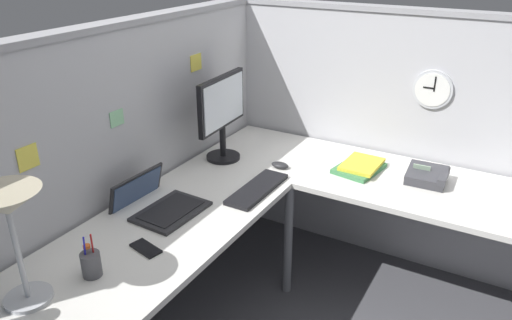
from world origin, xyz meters
The scene contains 17 objects.
ground_plane centered at (0.00, 0.00, 0.00)m, with size 6.80×6.80×0.00m, color #47474C.
cubicle_wall_back centered at (-0.36, 0.87, 0.79)m, with size 2.57×0.12×1.58m.
cubicle_wall_right centered at (0.87, -0.27, 0.79)m, with size 0.12×2.37×1.58m.
desk centered at (-0.15, -0.05, 0.63)m, with size 2.35×2.15×0.73m.
monitor centered at (0.24, 0.64, 1.02)m, with size 0.46×0.20×0.50m.
laptop centered at (-0.42, 0.60, 0.75)m, with size 0.36×0.39×0.22m.
keyboard centered at (-0.02, 0.26, 0.74)m, with size 0.43×0.14×0.02m, color black.
computer_mouse centered at (0.29, 0.29, 0.75)m, with size 0.06×0.10×0.03m, color #232326.
desk_lamp_dome centered at (-1.16, 0.57, 1.09)m, with size 0.24×0.24×0.44m.
pen_cup centered at (-0.95, 0.47, 0.78)m, with size 0.08×0.08×0.18m.
cell_phone centered at (-0.71, 0.41, 0.73)m, with size 0.07×0.14×0.01m, color black.
office_phone centered at (0.51, -0.49, 0.77)m, with size 0.20×0.21×0.11m.
book_stack centered at (0.48, -0.12, 0.75)m, with size 0.31×0.26×0.04m.
wall_clock centered at (0.82, -0.39, 1.16)m, with size 0.04×0.22×0.22m.
pinned_note_leftmost centered at (-0.89, 0.82, 1.13)m, with size 0.09×0.00×0.10m, color #EAD84C.
pinned_note_middle centered at (0.25, 0.82, 1.28)m, with size 0.10×0.00×0.09m, color #EAD84C.
pinned_note_rightmost centered at (-0.40, 0.82, 1.15)m, with size 0.09×0.00×0.08m, color #8CCC99.
Camera 1 is at (-1.99, -0.85, 1.92)m, focal length 34.41 mm.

